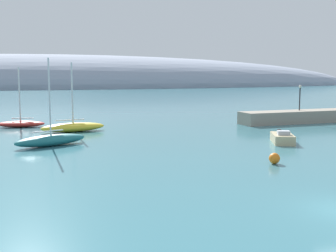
{
  "coord_description": "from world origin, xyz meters",
  "views": [
    {
      "loc": [
        -14.76,
        -16.83,
        6.79
      ],
      "look_at": [
        -2.89,
        20.99,
        1.9
      ],
      "focal_mm": 45.59,
      "sensor_mm": 36.0,
      "label": 1
    }
  ],
  "objects_px": {
    "sailboat_red_near_shore": "(21,123)",
    "sailboat_teal_outer_mooring": "(51,140)",
    "motorboat_sand_alongside_breakwater": "(282,138)",
    "sailboat_yellow_end_of_line": "(73,127)",
    "harbor_lamp_post": "(300,94)",
    "mooring_buoy_orange": "(274,158)"
  },
  "relations": [
    {
      "from": "sailboat_red_near_shore",
      "to": "sailboat_teal_outer_mooring",
      "type": "xyz_separation_m",
      "value": [
        3.13,
        -15.83,
        0.1
      ]
    },
    {
      "from": "sailboat_red_near_shore",
      "to": "motorboat_sand_alongside_breakwater",
      "type": "distance_m",
      "value": 32.54
    },
    {
      "from": "sailboat_yellow_end_of_line",
      "to": "harbor_lamp_post",
      "type": "bearing_deg",
      "value": -9.29
    },
    {
      "from": "sailboat_yellow_end_of_line",
      "to": "motorboat_sand_alongside_breakwater",
      "type": "relative_size",
      "value": 1.8
    },
    {
      "from": "sailboat_teal_outer_mooring",
      "to": "motorboat_sand_alongside_breakwater",
      "type": "xyz_separation_m",
      "value": [
        21.8,
        -5.08,
        -0.09
      ]
    },
    {
      "from": "mooring_buoy_orange",
      "to": "harbor_lamp_post",
      "type": "relative_size",
      "value": 0.24
    },
    {
      "from": "motorboat_sand_alongside_breakwater",
      "to": "harbor_lamp_post",
      "type": "height_order",
      "value": "harbor_lamp_post"
    },
    {
      "from": "harbor_lamp_post",
      "to": "mooring_buoy_orange",
      "type": "bearing_deg",
      "value": -127.88
    },
    {
      "from": "motorboat_sand_alongside_breakwater",
      "to": "harbor_lamp_post",
      "type": "relative_size",
      "value": 1.28
    },
    {
      "from": "motorboat_sand_alongside_breakwater",
      "to": "sailboat_red_near_shore",
      "type": "bearing_deg",
      "value": -106.3
    },
    {
      "from": "sailboat_red_near_shore",
      "to": "sailboat_teal_outer_mooring",
      "type": "bearing_deg",
      "value": 110.19
    },
    {
      "from": "sailboat_red_near_shore",
      "to": "harbor_lamp_post",
      "type": "bearing_deg",
      "value": 179.58
    },
    {
      "from": "motorboat_sand_alongside_breakwater",
      "to": "mooring_buoy_orange",
      "type": "bearing_deg",
      "value": -11.9
    },
    {
      "from": "sailboat_teal_outer_mooring",
      "to": "harbor_lamp_post",
      "type": "bearing_deg",
      "value": -7.46
    },
    {
      "from": "sailboat_teal_outer_mooring",
      "to": "mooring_buoy_orange",
      "type": "bearing_deg",
      "value": -63.89
    },
    {
      "from": "harbor_lamp_post",
      "to": "sailboat_red_near_shore",
      "type": "bearing_deg",
      "value": 170.59
    },
    {
      "from": "sailboat_teal_outer_mooring",
      "to": "harbor_lamp_post",
      "type": "xyz_separation_m",
      "value": [
        33.82,
        9.71,
        3.32
      ]
    },
    {
      "from": "mooring_buoy_orange",
      "to": "sailboat_yellow_end_of_line",
      "type": "bearing_deg",
      "value": 119.56
    },
    {
      "from": "sailboat_teal_outer_mooring",
      "to": "sailboat_yellow_end_of_line",
      "type": "distance_m",
      "value": 9.79
    },
    {
      "from": "sailboat_red_near_shore",
      "to": "sailboat_yellow_end_of_line",
      "type": "height_order",
      "value": "sailboat_yellow_end_of_line"
    },
    {
      "from": "sailboat_teal_outer_mooring",
      "to": "motorboat_sand_alongside_breakwater",
      "type": "height_order",
      "value": "sailboat_teal_outer_mooring"
    },
    {
      "from": "sailboat_yellow_end_of_line",
      "to": "harbor_lamp_post",
      "type": "xyz_separation_m",
      "value": [
        30.96,
        0.35,
        3.32
      ]
    }
  ]
}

